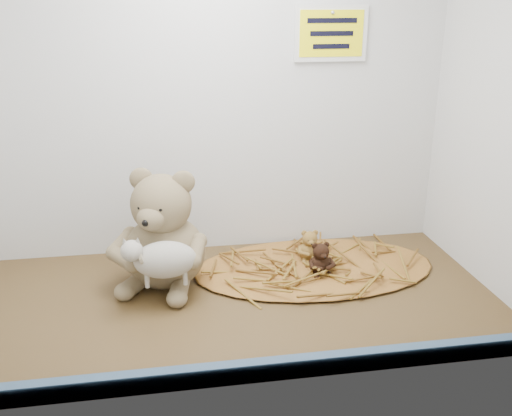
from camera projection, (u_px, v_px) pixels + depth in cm
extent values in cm
cube|color=#442F17|center=(227.00, 300.00, 126.41)|extent=(120.00, 60.00, 0.40)
cube|color=silver|center=(210.00, 77.00, 138.90)|extent=(120.00, 0.40, 90.00)
cube|color=silver|center=(506.00, 89.00, 120.30)|extent=(0.40, 60.00, 90.00)
cube|color=#3E5677|center=(246.00, 371.00, 99.09)|extent=(119.28, 2.20, 3.60)
ellipsoid|color=brown|center=(314.00, 267.00, 140.80)|extent=(59.84, 34.75, 1.16)
cube|color=yellow|center=(331.00, 33.00, 139.55)|extent=(16.00, 1.20, 11.00)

